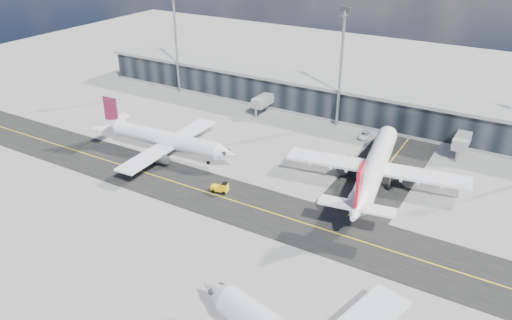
% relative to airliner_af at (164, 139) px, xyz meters
% --- Properties ---
extents(ground, '(300.00, 300.00, 0.00)m').
position_rel_airliner_af_xyz_m(ground, '(26.23, -13.21, -3.52)').
color(ground, gray).
rests_on(ground, ground).
extents(taxiway_lanes, '(180.00, 63.00, 0.03)m').
position_rel_airliner_af_xyz_m(taxiway_lanes, '(30.14, -2.47, -3.51)').
color(taxiway_lanes, black).
rests_on(taxiway_lanes, ground).
extents(terminal_concourse, '(152.00, 19.80, 8.80)m').
position_rel_airliner_af_xyz_m(terminal_concourse, '(26.27, 41.73, 0.57)').
color(terminal_concourse, black).
rests_on(terminal_concourse, ground).
extents(floodlight_masts, '(102.50, 0.70, 28.90)m').
position_rel_airliner_af_xyz_m(floodlight_masts, '(26.23, 34.79, 12.08)').
color(floodlight_masts, gray).
rests_on(floodlight_masts, ground).
extents(airliner_af, '(35.97, 30.64, 10.66)m').
position_rel_airliner_af_xyz_m(airliner_af, '(0.00, 0.00, 0.00)').
color(airliner_af, white).
rests_on(airliner_af, ground).
extents(airliner_redtail, '(35.87, 41.89, 12.42)m').
position_rel_airliner_af_xyz_m(airliner_redtail, '(44.34, 9.55, 0.58)').
color(airliner_redtail, white).
rests_on(airliner_redtail, ground).
extents(baggage_tug, '(3.58, 2.29, 2.08)m').
position_rel_airliner_af_xyz_m(baggage_tug, '(20.36, -7.82, -2.48)').
color(baggage_tug, yellow).
rests_on(baggage_tug, ground).
extents(service_van, '(2.38, 5.12, 1.42)m').
position_rel_airliner_af_xyz_m(service_van, '(35.16, 30.79, -2.81)').
color(service_van, white).
rests_on(service_van, ground).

